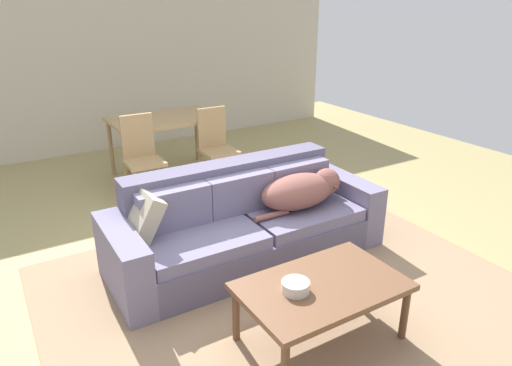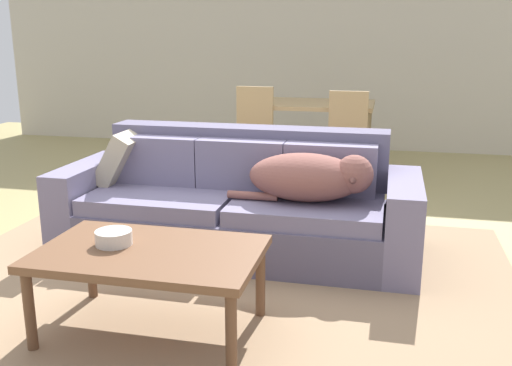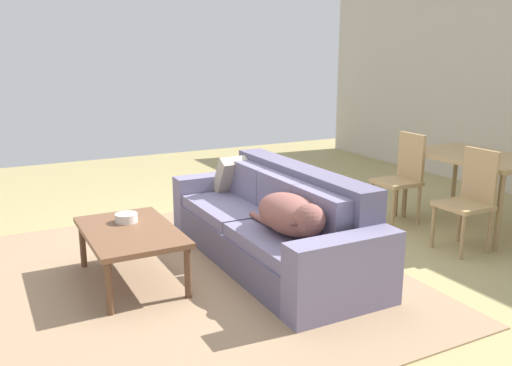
{
  "view_description": "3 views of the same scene",
  "coord_description": "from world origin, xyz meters",
  "px_view_note": "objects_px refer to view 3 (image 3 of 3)",
  "views": [
    {
      "loc": [
        -1.5,
        -2.99,
        2.13
      ],
      "look_at": [
        0.4,
        0.15,
        0.67
      ],
      "focal_mm": 32.82,
      "sensor_mm": 36.0,
      "label": 1
    },
    {
      "loc": [
        1.23,
        -3.42,
        1.42
      ],
      "look_at": [
        0.4,
        0.16,
        0.47
      ],
      "focal_mm": 40.27,
      "sensor_mm": 36.0,
      "label": 2
    },
    {
      "loc": [
        4.05,
        -2.02,
        1.75
      ],
      "look_at": [
        0.08,
        0.09,
        0.65
      ],
      "focal_mm": 37.46,
      "sensor_mm": 36.0,
      "label": 3
    }
  ],
  "objects_px": {
    "dog_on_left_cushion": "(292,215)",
    "dining_chair_near_right": "(470,196)",
    "throw_pillow_by_left_arm": "(235,175)",
    "dining_chair_near_left": "(402,174)",
    "coffee_table": "(130,235)",
    "dining_table": "(477,162)",
    "couch": "(274,226)",
    "bowl_on_coffee_table": "(126,218)"
  },
  "relations": [
    {
      "from": "coffee_table",
      "to": "dining_table",
      "type": "relative_size",
      "value": 0.82
    },
    {
      "from": "couch",
      "to": "coffee_table",
      "type": "distance_m",
      "value": 1.21
    },
    {
      "from": "coffee_table",
      "to": "dining_chair_near_right",
      "type": "height_order",
      "value": "dining_chair_near_right"
    },
    {
      "from": "dog_on_left_cushion",
      "to": "dining_chair_near_right",
      "type": "distance_m",
      "value": 1.83
    },
    {
      "from": "dog_on_left_cushion",
      "to": "dining_chair_near_left",
      "type": "bearing_deg",
      "value": 114.17
    },
    {
      "from": "bowl_on_coffee_table",
      "to": "dining_chair_near_right",
      "type": "distance_m",
      "value": 3.01
    },
    {
      "from": "coffee_table",
      "to": "dining_table",
      "type": "xyz_separation_m",
      "value": [
        0.28,
        3.46,
        0.29
      ]
    },
    {
      "from": "couch",
      "to": "dining_chair_near_left",
      "type": "xyz_separation_m",
      "value": [
        -0.32,
        1.72,
        0.21
      ]
    },
    {
      "from": "couch",
      "to": "coffee_table",
      "type": "relative_size",
      "value": 2.25
    },
    {
      "from": "dog_on_left_cushion",
      "to": "bowl_on_coffee_table",
      "type": "height_order",
      "value": "dog_on_left_cushion"
    },
    {
      "from": "throw_pillow_by_left_arm",
      "to": "dining_chair_near_right",
      "type": "relative_size",
      "value": 0.41
    },
    {
      "from": "couch",
      "to": "throw_pillow_by_left_arm",
      "type": "bearing_deg",
      "value": 176.72
    },
    {
      "from": "coffee_table",
      "to": "dining_table",
      "type": "height_order",
      "value": "dining_table"
    },
    {
      "from": "dining_table",
      "to": "dining_chair_near_right",
      "type": "relative_size",
      "value": 1.39
    },
    {
      "from": "couch",
      "to": "coffee_table",
      "type": "xyz_separation_m",
      "value": [
        -0.12,
        -1.2,
        0.08
      ]
    },
    {
      "from": "throw_pillow_by_left_arm",
      "to": "dining_chair_near_left",
      "type": "xyz_separation_m",
      "value": [
        0.55,
        1.67,
        -0.06
      ]
    },
    {
      "from": "bowl_on_coffee_table",
      "to": "dining_chair_near_right",
      "type": "relative_size",
      "value": 0.19
    },
    {
      "from": "dog_on_left_cushion",
      "to": "couch",
      "type": "bearing_deg",
      "value": 165.39
    },
    {
      "from": "bowl_on_coffee_table",
      "to": "couch",
      "type": "bearing_deg",
      "value": 75.12
    },
    {
      "from": "dining_chair_near_left",
      "to": "dog_on_left_cushion",
      "type": "bearing_deg",
      "value": -64.78
    },
    {
      "from": "throw_pillow_by_left_arm",
      "to": "bowl_on_coffee_table",
      "type": "bearing_deg",
      "value": -65.89
    },
    {
      "from": "dining_table",
      "to": "dining_chair_near_right",
      "type": "height_order",
      "value": "dining_chair_near_right"
    },
    {
      "from": "throw_pillow_by_left_arm",
      "to": "dining_table",
      "type": "relative_size",
      "value": 0.29
    },
    {
      "from": "couch",
      "to": "throw_pillow_by_left_arm",
      "type": "distance_m",
      "value": 0.91
    },
    {
      "from": "couch",
      "to": "throw_pillow_by_left_arm",
      "type": "xyz_separation_m",
      "value": [
        -0.87,
        0.05,
        0.27
      ]
    },
    {
      "from": "dog_on_left_cushion",
      "to": "coffee_table",
      "type": "bearing_deg",
      "value": -120.0
    },
    {
      "from": "throw_pillow_by_left_arm",
      "to": "dining_chair_near_right",
      "type": "bearing_deg",
      "value": 48.44
    },
    {
      "from": "throw_pillow_by_left_arm",
      "to": "coffee_table",
      "type": "height_order",
      "value": "throw_pillow_by_left_arm"
    },
    {
      "from": "dining_table",
      "to": "couch",
      "type": "bearing_deg",
      "value": -94.13
    },
    {
      "from": "bowl_on_coffee_table",
      "to": "dining_chair_near_left",
      "type": "xyz_separation_m",
      "value": [
        -0.0,
        2.9,
        0.05
      ]
    },
    {
      "from": "dog_on_left_cushion",
      "to": "coffee_table",
      "type": "distance_m",
      "value": 1.25
    },
    {
      "from": "dining_chair_near_left",
      "to": "dining_chair_near_right",
      "type": "bearing_deg",
      "value": -0.77
    },
    {
      "from": "throw_pillow_by_left_arm",
      "to": "coffee_table",
      "type": "relative_size",
      "value": 0.36
    },
    {
      "from": "couch",
      "to": "throw_pillow_by_left_arm",
      "type": "relative_size",
      "value": 6.29
    },
    {
      "from": "dining_chair_near_left",
      "to": "dining_chair_near_right",
      "type": "distance_m",
      "value": 0.9
    },
    {
      "from": "throw_pillow_by_left_arm",
      "to": "bowl_on_coffee_table",
      "type": "relative_size",
      "value": 2.12
    },
    {
      "from": "coffee_table",
      "to": "dining_chair_near_right",
      "type": "bearing_deg",
      "value": 76.32
    },
    {
      "from": "dining_table",
      "to": "throw_pillow_by_left_arm",
      "type": "bearing_deg",
      "value": -115.03
    },
    {
      "from": "dog_on_left_cushion",
      "to": "bowl_on_coffee_table",
      "type": "distance_m",
      "value": 1.33
    },
    {
      "from": "couch",
      "to": "dog_on_left_cushion",
      "type": "height_order",
      "value": "couch"
    },
    {
      "from": "bowl_on_coffee_table",
      "to": "dining_chair_near_left",
      "type": "relative_size",
      "value": 0.19
    },
    {
      "from": "coffee_table",
      "to": "bowl_on_coffee_table",
      "type": "bearing_deg",
      "value": 172.98
    }
  ]
}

